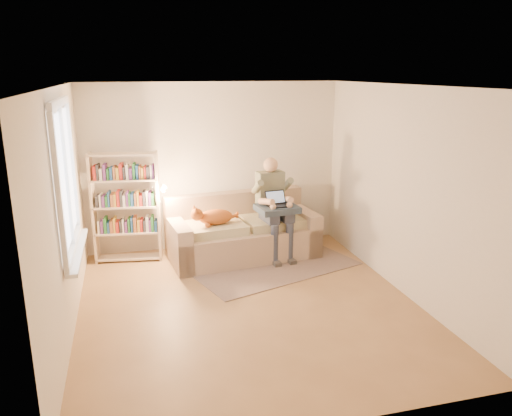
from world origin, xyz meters
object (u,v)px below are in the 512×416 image
object	(u,v)px
person	(274,202)
laptop	(277,202)
bookshelf	(126,202)
sofa	(242,235)
cat	(210,217)

from	to	relation	value
person	laptop	size ratio (longest dim) A/B	4.54
laptop	bookshelf	world-z (taller)	bookshelf
sofa	person	xyz separation A→B (m)	(0.47, -0.11, 0.52)
sofa	laptop	world-z (taller)	laptop
cat	laptop	bearing A→B (deg)	-8.39
laptop	person	bearing A→B (deg)	90.68
cat	laptop	distance (m)	1.01
sofa	cat	xyz separation A→B (m)	(-0.52, -0.20, 0.38)
person	cat	size ratio (longest dim) A/B	2.00
sofa	cat	size ratio (longest dim) A/B	3.06
person	bookshelf	bearing A→B (deg)	163.85
person	cat	xyz separation A→B (m)	(-0.98, -0.09, -0.14)
sofa	person	distance (m)	0.71
person	bookshelf	distance (m)	2.17
cat	laptop	size ratio (longest dim) A/B	2.27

